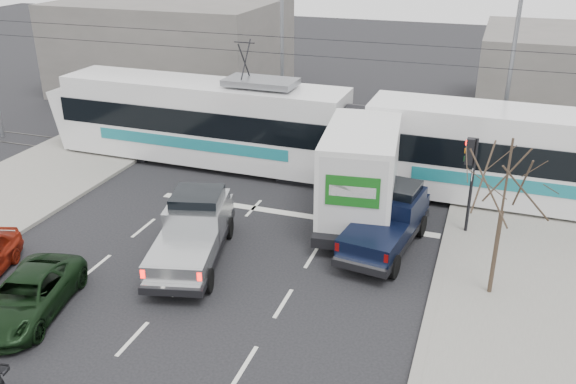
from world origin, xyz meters
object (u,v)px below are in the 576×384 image
(bare_tree, at_px, (506,183))
(tram, at_px, (356,138))
(traffic_signal, at_px, (470,165))
(street_lamp_near, at_px, (508,59))
(box_truck, at_px, (362,172))
(green_car, at_px, (27,296))
(silver_pickup, at_px, (194,229))
(street_lamp_far, at_px, (279,37))
(navy_pickup, at_px, (388,219))

(bare_tree, xyz_separation_m, tram, (-6.08, 7.51, -1.71))
(traffic_signal, distance_m, tram, 6.11)
(street_lamp_near, bearing_deg, box_truck, -123.24)
(green_car, bearing_deg, silver_pickup, 44.74)
(silver_pickup, bearing_deg, tram, 51.95)
(street_lamp_near, distance_m, green_car, 21.55)
(street_lamp_far, bearing_deg, box_truck, -54.14)
(street_lamp_far, xyz_separation_m, navy_pickup, (8.17, -11.36, -4.05))
(silver_pickup, xyz_separation_m, navy_pickup, (6.15, 2.86, 0.03))
(street_lamp_near, xyz_separation_m, green_car, (-12.54, -16.94, -4.50))
(street_lamp_far, xyz_separation_m, box_truck, (6.72, -9.29, -3.24))
(street_lamp_far, distance_m, tram, 8.81)
(street_lamp_near, xyz_separation_m, box_truck, (-4.78, -7.29, -3.24))
(tram, distance_m, silver_pickup, 9.08)
(street_lamp_near, height_order, silver_pickup, street_lamp_near)
(bare_tree, xyz_separation_m, street_lamp_far, (-11.79, 13.50, 1.32))
(bare_tree, bearing_deg, navy_pickup, 149.43)
(navy_pickup, bearing_deg, green_car, -132.76)
(box_truck, bearing_deg, silver_pickup, -140.37)
(navy_pickup, bearing_deg, silver_pickup, -147.23)
(bare_tree, distance_m, silver_pickup, 10.17)
(tram, distance_m, navy_pickup, 6.00)
(tram, bearing_deg, box_truck, -71.84)
(traffic_signal, relative_size, street_lamp_near, 0.40)
(bare_tree, relative_size, green_car, 1.14)
(silver_pickup, relative_size, navy_pickup, 1.13)
(street_lamp_far, distance_m, silver_pickup, 14.94)
(street_lamp_far, bearing_deg, navy_pickup, -54.29)
(traffic_signal, bearing_deg, tram, 144.69)
(street_lamp_far, relative_size, box_truck, 1.15)
(street_lamp_near, relative_size, box_truck, 1.15)
(street_lamp_near, distance_m, street_lamp_far, 11.67)
(silver_pickup, bearing_deg, street_lamp_near, 38.24)
(street_lamp_near, bearing_deg, street_lamp_far, 170.13)
(bare_tree, xyz_separation_m, street_lamp_near, (-0.29, 11.50, 1.32))
(street_lamp_near, bearing_deg, green_car, -126.50)
(navy_pickup, bearing_deg, street_lamp_far, 133.49)
(traffic_signal, relative_size, green_car, 0.82)
(navy_pickup, bearing_deg, street_lamp_near, 78.20)
(street_lamp_far, distance_m, navy_pickup, 14.57)
(street_lamp_near, relative_size, green_car, 2.05)
(box_truck, bearing_deg, navy_pickup, -61.76)
(traffic_signal, distance_m, street_lamp_far, 14.47)
(street_lamp_near, distance_m, box_truck, 9.30)
(box_truck, bearing_deg, bare_tree, -46.48)
(street_lamp_near, height_order, street_lamp_far, same)
(street_lamp_near, height_order, box_truck, street_lamp_near)
(box_truck, relative_size, green_car, 1.78)
(tram, height_order, silver_pickup, tram)
(bare_tree, bearing_deg, green_car, -157.01)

